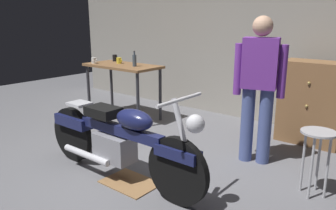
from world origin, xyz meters
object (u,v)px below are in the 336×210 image
(motorcycle, at_px, (118,139))
(mug_white_ceramic, at_px, (94,60))
(wooden_dresser, at_px, (312,103))
(bottle, at_px, (134,60))
(mug_yellow_tall, at_px, (119,61))
(mug_black_matte, at_px, (115,58))
(shop_stool, at_px, (317,146))
(person_standing, at_px, (259,84))

(motorcycle, bearing_deg, mug_white_ceramic, 145.90)
(wooden_dresser, relative_size, bottle, 4.56)
(mug_yellow_tall, distance_m, mug_black_matte, 0.33)
(mug_black_matte, bearing_deg, mug_white_ceramic, -97.34)
(shop_stool, relative_size, mug_yellow_tall, 5.41)
(shop_stool, xyz_separation_m, mug_white_ceramic, (-3.76, 0.46, 0.45))
(shop_stool, xyz_separation_m, mug_black_matte, (-3.70, 0.88, 0.46))
(mug_yellow_tall, bearing_deg, mug_black_matte, 149.76)
(person_standing, distance_m, mug_yellow_tall, 2.66)
(person_standing, height_order, mug_white_ceramic, person_standing)
(motorcycle, distance_m, mug_black_matte, 2.78)
(mug_white_ceramic, distance_m, mug_black_matte, 0.42)
(person_standing, xyz_separation_m, wooden_dresser, (0.30, 1.06, -0.38))
(mug_black_matte, height_order, bottle, bottle)
(wooden_dresser, bearing_deg, mug_white_ceramic, -163.41)
(motorcycle, bearing_deg, shop_stool, 29.47)
(motorcycle, distance_m, mug_yellow_tall, 2.46)
(shop_stool, bearing_deg, bottle, 168.04)
(motorcycle, relative_size, mug_black_matte, 18.51)
(person_standing, relative_size, mug_white_ceramic, 14.18)
(motorcycle, relative_size, mug_yellow_tall, 18.52)
(mug_yellow_tall, bearing_deg, motorcycle, -43.43)
(mug_white_ceramic, xyz_separation_m, bottle, (0.78, 0.17, 0.05))
(wooden_dresser, relative_size, mug_yellow_tall, 9.30)
(mug_white_ceramic, bearing_deg, person_standing, -1.57)
(person_standing, bearing_deg, motorcycle, 39.63)
(person_standing, xyz_separation_m, mug_black_matte, (-2.93, 0.50, 0.03))
(shop_stool, distance_m, mug_yellow_tall, 3.52)
(wooden_dresser, height_order, mug_white_ceramic, wooden_dresser)
(shop_stool, height_order, mug_black_matte, mug_black_matte)
(wooden_dresser, height_order, mug_yellow_tall, wooden_dresser)
(person_standing, relative_size, wooden_dresser, 1.52)
(motorcycle, xyz_separation_m, shop_stool, (1.66, 0.95, 0.05))
(person_standing, relative_size, bottle, 6.93)
(mug_black_matte, distance_m, bottle, 0.77)
(motorcycle, height_order, mug_white_ceramic, same)
(mug_white_ceramic, relative_size, mug_black_matte, 1.00)
(wooden_dresser, relative_size, mug_white_ceramic, 9.34)
(shop_stool, bearing_deg, person_standing, 154.27)
(person_standing, distance_m, shop_stool, 0.96)
(shop_stool, bearing_deg, mug_yellow_tall, 168.26)
(wooden_dresser, xyz_separation_m, mug_black_matte, (-3.23, -0.56, 0.41))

